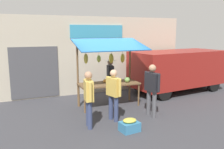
% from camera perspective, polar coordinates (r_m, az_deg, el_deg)
% --- Properties ---
extents(ground_plane, '(40.00, 40.00, 0.00)m').
position_cam_1_polar(ground_plane, '(8.89, -0.75, -7.63)').
color(ground_plane, '#38383D').
extents(street_backdrop, '(9.00, 0.30, 3.40)m').
position_cam_1_polar(street_backdrop, '(10.57, -5.45, 4.62)').
color(street_backdrop, '#B2A893').
rests_on(street_backdrop, ground).
extents(market_stall, '(2.50, 1.46, 2.50)m').
position_cam_1_polar(market_stall, '(8.58, -0.67, 2.25)').
color(market_stall, brown).
rests_on(market_stall, ground).
extents(vendor_with_sunhat, '(0.43, 0.69, 1.67)m').
position_cam_1_polar(vendor_with_sunhat, '(9.45, -0.42, -0.36)').
color(vendor_with_sunhat, '#726656').
rests_on(vendor_with_sunhat, ground).
extents(shopper_with_shopping_bag, '(0.34, 0.67, 1.61)m').
position_cam_1_polar(shopper_with_shopping_bag, '(7.25, 0.36, -4.15)').
color(shopper_with_shopping_bag, navy).
rests_on(shopper_with_shopping_bag, ground).
extents(shopper_in_grey_tee, '(0.29, 0.72, 1.72)m').
position_cam_1_polar(shopper_in_grey_tee, '(7.69, 9.63, -2.88)').
color(shopper_in_grey_tee, '#4C4C51').
rests_on(shopper_in_grey_tee, ground).
extents(shopper_with_ponytail, '(0.28, 0.70, 1.65)m').
position_cam_1_polar(shopper_with_ponytail, '(6.75, -5.66, -5.08)').
color(shopper_with_ponytail, navy).
rests_on(shopper_with_ponytail, ground).
extents(parked_van, '(4.58, 2.34, 1.88)m').
position_cam_1_polar(parked_van, '(11.09, 15.01, 1.58)').
color(parked_van, maroon).
rests_on(parked_van, ground).
extents(produce_crate_near, '(0.56, 0.46, 0.38)m').
position_cam_1_polar(produce_crate_near, '(6.72, 4.28, -12.18)').
color(produce_crate_near, teal).
rests_on(produce_crate_near, ground).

